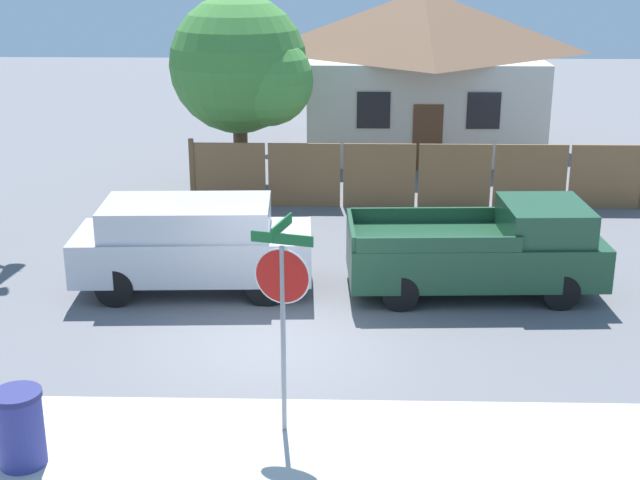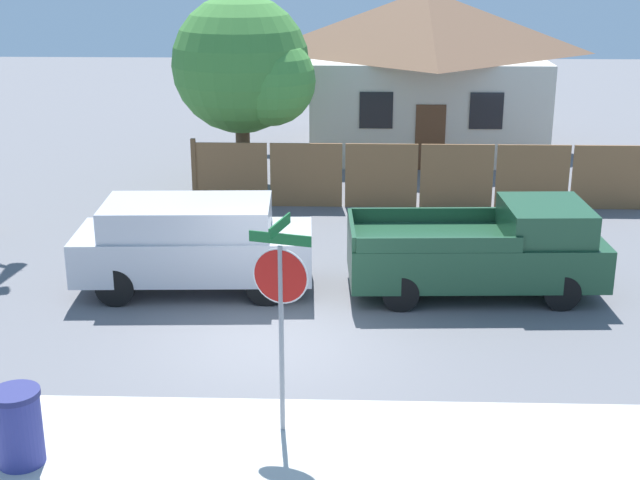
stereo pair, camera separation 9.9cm
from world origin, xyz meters
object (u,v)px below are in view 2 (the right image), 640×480
Objects in this scene: stop_sign at (281,292)px; orange_pickup at (485,251)px; red_suv at (193,242)px; house at (424,67)px; trash_bin at (18,427)px; oak_tree at (247,68)px.

orange_pickup is at bearing 71.80° from stop_sign.
red_suv is 1.50× the size of stop_sign.
house is 1.58× the size of orange_pickup.
house is at bearing 64.78° from red_suv.
red_suv is at bearing -112.61° from house.
oak_tree is at bearing 83.78° from trash_bin.
red_suv is (-5.51, -13.23, -1.70)m from house.
stop_sign is (-3.36, -18.59, -0.57)m from house.
oak_tree reaches higher than stop_sign.
oak_tree is at bearing 122.52° from orange_pickup.
house reaches higher than red_suv.
house is at bearing 46.06° from oak_tree.
oak_tree is 1.07× the size of orange_pickup.
oak_tree is (-5.24, -5.44, 0.68)m from house.
house is 18.90m from stop_sign.
oak_tree reaches higher than house.
stop_sign is (2.15, -5.36, 1.13)m from red_suv.
orange_pickup reaches higher than red_suv.
orange_pickup is (0.23, -13.22, -1.81)m from house.
house is 2.53× the size of stop_sign.
stop_sign reaches higher than red_suv.
trash_bin is at bearing -109.12° from house.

